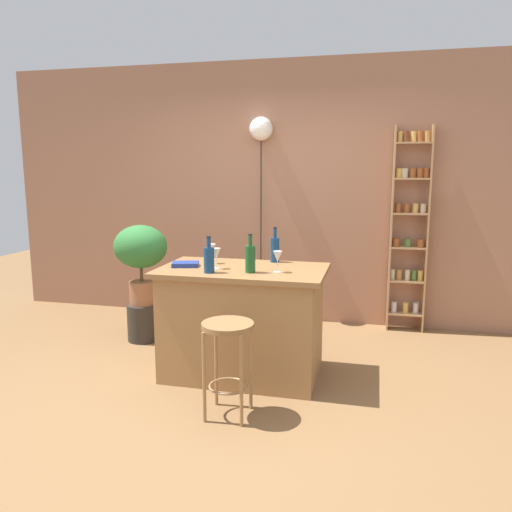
% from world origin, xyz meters
% --- Properties ---
extents(ground, '(12.00, 12.00, 0.00)m').
position_xyz_m(ground, '(0.00, 0.00, 0.00)').
color(ground, brown).
extents(back_wall, '(6.40, 0.10, 2.80)m').
position_xyz_m(back_wall, '(0.00, 1.95, 1.40)').
color(back_wall, '#9E6B51').
rests_on(back_wall, ground).
extents(kitchen_counter, '(1.32, 0.79, 0.89)m').
position_xyz_m(kitchen_counter, '(0.00, 0.30, 0.45)').
color(kitchen_counter, '#9E7042').
rests_on(kitchen_counter, ground).
extents(bar_stool, '(0.35, 0.35, 0.66)m').
position_xyz_m(bar_stool, '(0.09, -0.41, 0.49)').
color(bar_stool, '#997047').
rests_on(bar_stool, ground).
extents(spice_shelf, '(0.37, 0.15, 2.09)m').
position_xyz_m(spice_shelf, '(1.35, 1.81, 1.09)').
color(spice_shelf, tan).
rests_on(spice_shelf, ground).
extents(plant_stool, '(0.31, 0.31, 0.36)m').
position_xyz_m(plant_stool, '(-1.17, 0.87, 0.18)').
color(plant_stool, '#2D2823').
rests_on(plant_stool, ground).
extents(potted_plant, '(0.52, 0.47, 0.78)m').
position_xyz_m(potted_plant, '(-1.17, 0.87, 0.88)').
color(potted_plant, '#935B3D').
rests_on(potted_plant, plant_stool).
extents(bottle_olive_oil, '(0.08, 0.08, 0.28)m').
position_xyz_m(bottle_olive_oil, '(-0.20, 0.07, 0.99)').
color(bottle_olive_oil, navy).
rests_on(bottle_olive_oil, kitchen_counter).
extents(bottle_sauce_amber, '(0.08, 0.08, 0.30)m').
position_xyz_m(bottle_sauce_amber, '(0.10, 0.15, 1.00)').
color(bottle_sauce_amber, '#194C23').
rests_on(bottle_sauce_amber, kitchen_counter).
extents(bottle_wine_red, '(0.08, 0.08, 0.30)m').
position_xyz_m(bottle_wine_red, '(0.20, 0.62, 1.00)').
color(bottle_wine_red, navy).
rests_on(bottle_wine_red, kitchen_counter).
extents(wine_glass_left, '(0.07, 0.07, 0.16)m').
position_xyz_m(wine_glass_left, '(-0.20, 0.23, 1.00)').
color(wine_glass_left, silver).
rests_on(wine_glass_left, kitchen_counter).
extents(wine_glass_center, '(0.07, 0.07, 0.16)m').
position_xyz_m(wine_glass_center, '(0.30, 0.21, 1.00)').
color(wine_glass_center, silver).
rests_on(wine_glass_center, kitchen_counter).
extents(wine_glass_right, '(0.07, 0.07, 0.16)m').
position_xyz_m(wine_glass_right, '(-0.30, 0.44, 1.00)').
color(wine_glass_right, silver).
rests_on(wine_glass_right, kitchen_counter).
extents(cookbook, '(0.24, 0.20, 0.03)m').
position_xyz_m(cookbook, '(-0.47, 0.26, 0.90)').
color(cookbook, navy).
rests_on(cookbook, kitchen_counter).
extents(pendant_globe_light, '(0.25, 0.25, 2.21)m').
position_xyz_m(pendant_globe_light, '(-0.21, 1.84, 2.06)').
color(pendant_globe_light, black).
rests_on(pendant_globe_light, ground).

